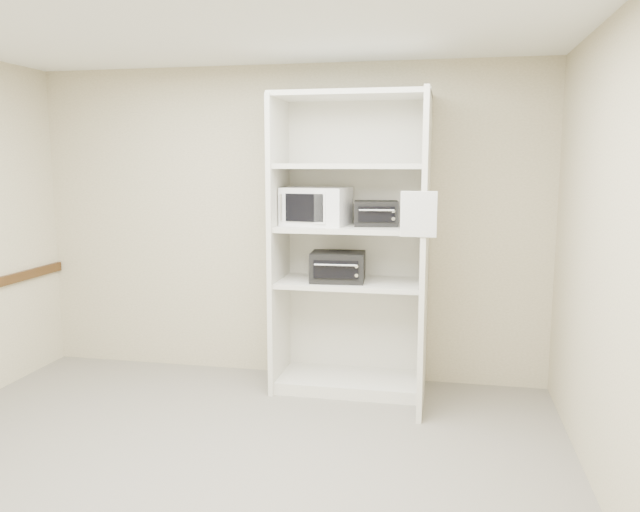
% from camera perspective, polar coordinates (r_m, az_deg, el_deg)
% --- Properties ---
extents(floor, '(4.50, 4.00, 0.01)m').
position_cam_1_polar(floor, '(4.01, -10.57, -19.56)').
color(floor, slate).
rests_on(floor, ground).
extents(ceiling, '(4.50, 4.00, 0.01)m').
position_cam_1_polar(ceiling, '(3.63, -11.82, 21.44)').
color(ceiling, white).
extents(wall_back, '(4.50, 0.02, 2.70)m').
position_cam_1_polar(wall_back, '(5.47, -3.14, 3.00)').
color(wall_back, beige).
rests_on(wall_back, ground).
extents(wall_right, '(0.02, 4.00, 2.70)m').
position_cam_1_polar(wall_right, '(3.43, 26.21, -1.22)').
color(wall_right, beige).
rests_on(wall_right, ground).
extents(shelving_unit, '(1.24, 0.92, 2.42)m').
position_cam_1_polar(shelving_unit, '(5.07, 3.33, 0.07)').
color(shelving_unit, beige).
rests_on(shelving_unit, floor).
extents(microwave, '(0.56, 0.45, 0.31)m').
position_cam_1_polar(microwave, '(5.12, -0.34, 4.58)').
color(microwave, white).
rests_on(microwave, shelving_unit).
extents(toaster_oven_upper, '(0.38, 0.31, 0.20)m').
position_cam_1_polar(toaster_oven_upper, '(5.07, 5.14, 3.90)').
color(toaster_oven_upper, black).
rests_on(toaster_oven_upper, shelving_unit).
extents(toaster_oven_lower, '(0.45, 0.36, 0.24)m').
position_cam_1_polar(toaster_oven_lower, '(5.06, 1.64, -0.99)').
color(toaster_oven_lower, black).
rests_on(toaster_oven_lower, shelving_unit).
extents(paper_sign, '(0.25, 0.01, 0.31)m').
position_cam_1_polar(paper_sign, '(4.36, 9.00, 3.80)').
color(paper_sign, white).
rests_on(paper_sign, shelving_unit).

